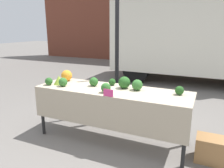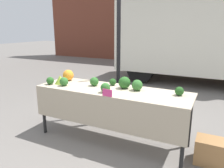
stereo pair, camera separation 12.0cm
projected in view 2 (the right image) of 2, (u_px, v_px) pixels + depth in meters
The scene contains 17 objects.
ground_plane at pixel (112, 139), 3.46m from camera, with size 40.00×40.00×0.00m, color slate.
building_facade at pixel (193, 0), 9.94m from camera, with size 16.00×0.60×5.82m.
tent_pole at pixel (118, 61), 3.87m from camera, with size 0.07×0.07×2.26m.
parked_truck at pixel (199, 39), 6.80m from camera, with size 5.14×2.24×2.51m.
market_table at pixel (110, 97), 3.23m from camera, with size 2.34×0.72×0.82m.
orange_cauliflower at pixel (68, 75), 3.77m from camera, with size 0.19×0.19×0.19m.
romanesco_head at pixel (60, 80), 3.56m from camera, with size 0.17×0.17×0.14m.
broccoli_head_0 at pixel (137, 85), 3.17m from camera, with size 0.16×0.16×0.16m.
broccoli_head_1 at pixel (50, 81), 3.52m from camera, with size 0.12×0.12×0.12m.
broccoli_head_2 at pixel (179, 91), 2.94m from camera, with size 0.12×0.12×0.12m.
broccoli_head_3 at pixel (105, 88), 3.08m from camera, with size 0.14×0.14×0.14m.
broccoli_head_4 at pixel (94, 82), 3.43m from camera, with size 0.14×0.14×0.14m.
broccoli_head_5 at pixel (113, 82), 3.46m from camera, with size 0.11×0.11×0.11m.
broccoli_head_6 at pixel (124, 83), 3.28m from camera, with size 0.18×0.18×0.18m.
broccoli_head_7 at pixel (64, 82), 3.43m from camera, with size 0.14×0.14×0.14m.
price_sign at pixel (107, 93), 2.90m from camera, with size 0.14×0.01×0.10m.
produce_crate at pixel (211, 152), 2.80m from camera, with size 0.39×0.29×0.33m.
Camera 2 is at (1.40, -2.80, 1.71)m, focal length 35.00 mm.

